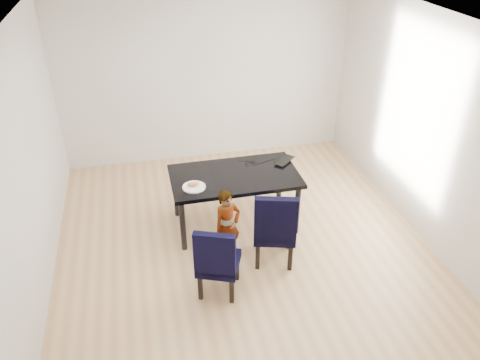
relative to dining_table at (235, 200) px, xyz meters
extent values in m
cube|color=tan|center=(0.00, -0.50, -0.38)|extent=(4.50, 5.00, 0.01)
cube|color=white|center=(0.00, -0.50, 2.33)|extent=(4.50, 5.00, 0.01)
cube|color=silver|center=(0.00, 2.00, 0.98)|extent=(4.50, 0.01, 2.70)
cube|color=white|center=(0.00, -3.00, 0.98)|extent=(4.50, 0.01, 2.70)
cube|color=silver|center=(-2.25, -0.50, 0.98)|extent=(0.01, 5.00, 2.70)
cube|color=white|center=(2.25, -0.50, 0.98)|extent=(0.01, 5.00, 2.70)
cube|color=black|center=(0.00, 0.00, 0.00)|extent=(1.60, 0.90, 0.75)
cube|color=black|center=(-0.43, -1.14, 0.07)|extent=(0.56, 0.57, 0.89)
cube|color=black|center=(0.30, -0.78, 0.12)|extent=(0.59, 0.60, 0.98)
imported|color=#FFA115|center=(-0.23, -0.65, 0.09)|extent=(0.40, 0.33, 0.93)
cylinder|color=white|center=(-0.54, -0.18, 0.38)|extent=(0.36, 0.36, 0.02)
ellipsoid|color=#B87741|center=(-0.54, -0.17, 0.42)|extent=(0.15, 0.09, 0.06)
imported|color=black|center=(0.68, 0.21, 0.39)|extent=(0.39, 0.38, 0.03)
torus|color=black|center=(0.27, 0.21, 0.38)|extent=(0.20, 0.20, 0.01)
camera|label=1|loc=(-1.08, -4.91, 3.34)|focal=35.00mm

